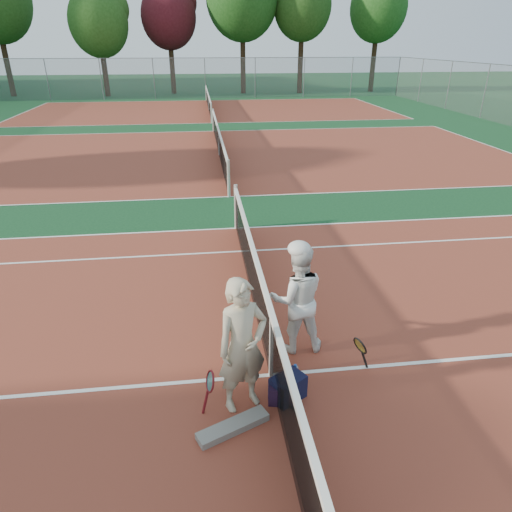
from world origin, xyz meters
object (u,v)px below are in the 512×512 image
at_px(net_main, 271,345).
at_px(sports_bag_navy, 288,388).
at_px(racket_red, 211,392).
at_px(player_b, 297,299).
at_px(sports_bag_purple, 281,394).
at_px(water_bottle, 295,376).
at_px(player_a, 242,346).
at_px(racket_black_held, 359,355).
at_px(racket_spare, 279,397).

distance_m(net_main, sports_bag_navy, 0.59).
bearing_deg(net_main, racket_red, -145.94).
bearing_deg(player_b, sports_bag_purple, 70.71).
relative_size(player_b, water_bottle, 5.52).
relative_size(player_a, racket_red, 2.99).
bearing_deg(player_a, net_main, 26.56).
xyz_separation_m(player_a, water_bottle, (0.71, 0.24, -0.73)).
xyz_separation_m(net_main, sports_bag_navy, (0.15, -0.46, -0.34)).
height_order(racket_black_held, racket_spare, racket_black_held).
relative_size(racket_red, sports_bag_purple, 1.88).
height_order(net_main, racket_black_held, net_main).
bearing_deg(sports_bag_purple, racket_black_held, 20.93).
relative_size(racket_black_held, sports_bag_navy, 1.34).
height_order(sports_bag_navy, sports_bag_purple, sports_bag_navy).
xyz_separation_m(player_b, water_bottle, (-0.18, -0.84, -0.68)).
bearing_deg(sports_bag_navy, racket_spare, -172.60).
relative_size(player_a, racket_black_held, 3.13).
distance_m(player_a, sports_bag_purple, 0.90).
bearing_deg(player_b, sports_bag_navy, 74.35).
xyz_separation_m(racket_black_held, racket_spare, (-1.17, -0.40, -0.24)).
relative_size(net_main, racket_red, 18.61).
relative_size(net_main, player_b, 6.63).
height_order(player_b, water_bottle, player_b).
height_order(net_main, player_a, player_a).
bearing_deg(racket_black_held, sports_bag_navy, -3.34).
distance_m(racket_black_held, racket_spare, 1.26).
xyz_separation_m(net_main, water_bottle, (0.28, -0.24, -0.36)).
bearing_deg(racket_red, sports_bag_navy, -8.23).
xyz_separation_m(net_main, sports_bag_purple, (0.05, -0.51, -0.38)).
height_order(player_a, racket_black_held, player_a).
height_order(racket_black_held, sports_bag_purple, racket_black_held).
bearing_deg(water_bottle, racket_black_held, 10.02).
bearing_deg(racket_black_held, racket_spare, -4.48).
distance_m(racket_black_held, sports_bag_purple, 1.24).
bearing_deg(player_a, sports_bag_navy, -19.64).
relative_size(player_b, sports_bag_purple, 5.26).
relative_size(net_main, sports_bag_navy, 26.15).
bearing_deg(net_main, player_a, -131.61).
height_order(racket_black_held, sports_bag_navy, racket_black_held).
xyz_separation_m(racket_red, sports_bag_purple, (0.88, 0.05, -0.17)).
bearing_deg(racket_black_held, racket_red, -9.93).
height_order(racket_red, sports_bag_navy, racket_red).
relative_size(racket_red, racket_black_held, 1.05).
bearing_deg(racket_spare, water_bottle, -77.85).
distance_m(player_b, water_bottle, 1.09).
bearing_deg(racket_red, sports_bag_purple, -11.11).
relative_size(racket_spare, water_bottle, 2.00).
bearing_deg(player_b, player_a, 51.42).
height_order(net_main, player_b, player_b).
distance_m(net_main, sports_bag_purple, 0.64).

